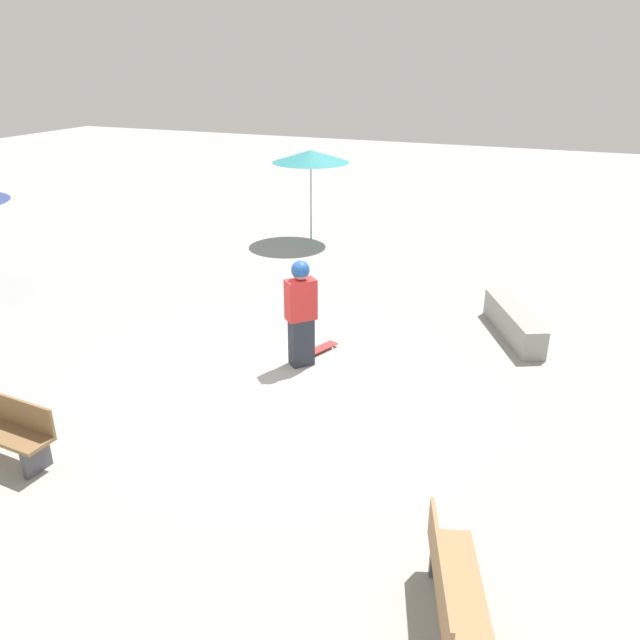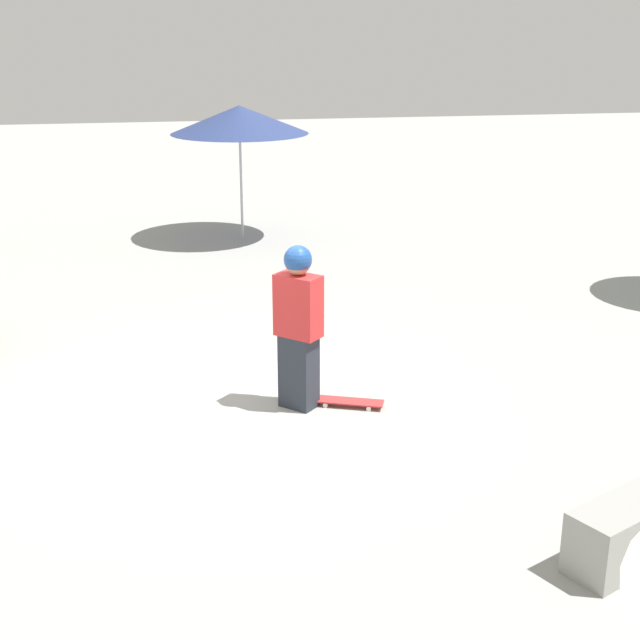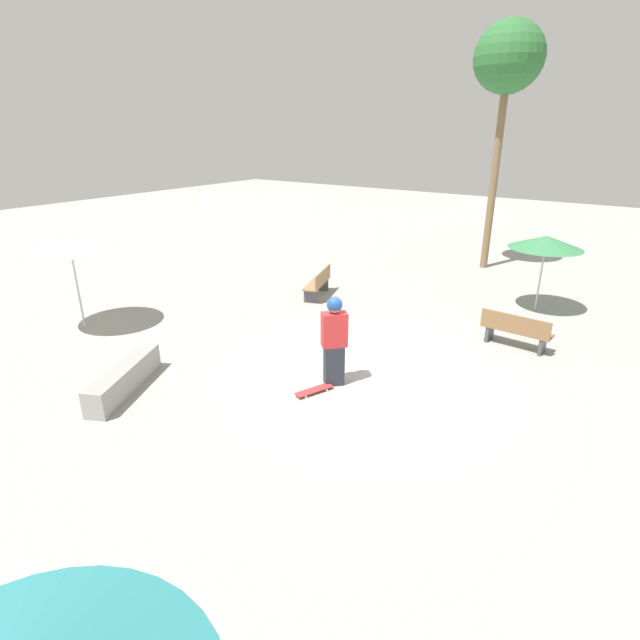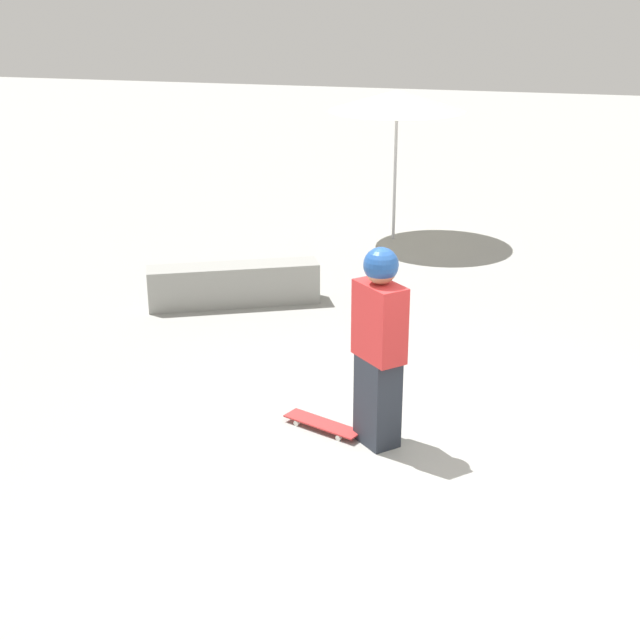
{
  "view_description": "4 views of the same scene",
  "coord_description": "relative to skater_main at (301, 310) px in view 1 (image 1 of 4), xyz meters",
  "views": [
    {
      "loc": [
        -4.34,
        7.99,
        4.95
      ],
      "look_at": [
        -0.93,
        -0.31,
        1.11
      ],
      "focal_mm": 35.0,
      "sensor_mm": 36.0,
      "label": 1
    },
    {
      "loc": [
        -9.53,
        0.62,
        4.15
      ],
      "look_at": [
        -0.02,
        -1.11,
        0.89
      ],
      "focal_mm": 50.0,
      "sensor_mm": 36.0,
      "label": 2
    },
    {
      "loc": [
        4.56,
        -8.39,
        4.92
      ],
      "look_at": [
        -0.8,
        -0.69,
        1.27
      ],
      "focal_mm": 28.0,
      "sensor_mm": 36.0,
      "label": 3
    },
    {
      "loc": [
        6.8,
        0.64,
        3.96
      ],
      "look_at": [
        -0.54,
        -1.39,
        1.09
      ],
      "focal_mm": 50.0,
      "sensor_mm": 36.0,
      "label": 4
    }
  ],
  "objects": [
    {
      "name": "ground_plane",
      "position": [
        0.38,
        0.8,
        -1.01
      ],
      "size": [
        60.0,
        60.0,
        0.0
      ],
      "primitive_type": "plane",
      "color": "#9E9E99"
    },
    {
      "name": "shade_umbrella_teal",
      "position": [
        2.92,
        -7.26,
        1.35
      ],
      "size": [
        2.14,
        2.14,
        2.53
      ],
      "color": "#B7B7BC",
      "rests_on": "ground_plane"
    },
    {
      "name": "skater_main",
      "position": [
        0.0,
        0.0,
        0.0
      ],
      "size": [
        0.54,
        0.55,
        1.87
      ],
      "rotation": [
        0.0,
        0.0,
        3.95
      ],
      "color": "#282D38",
      "rests_on": "ground_plane"
    },
    {
      "name": "bench_near",
      "position": [
        -3.47,
        4.4,
        -0.58
      ],
      "size": [
        0.93,
        1.66,
        0.85
      ],
      "rotation": [
        0.0,
        0.0,
        1.89
      ],
      "color": "#47474C",
      "rests_on": "ground_plane"
    },
    {
      "name": "concrete_ledge",
      "position": [
        -3.24,
        -2.62,
        -0.74
      ],
      "size": [
        1.37,
        2.2,
        0.54
      ],
      "rotation": [
        0.0,
        0.0,
        2.03
      ],
      "color": "gray",
      "rests_on": "ground_plane"
    },
    {
      "name": "bench_far",
      "position": [
        2.53,
        3.95,
        -0.58
      ],
      "size": [
        1.63,
        0.55,
        0.85
      ],
      "rotation": [
        0.0,
        0.0,
        6.21
      ],
      "color": "#47474C",
      "rests_on": "ground_plane"
    },
    {
      "name": "skateboard",
      "position": [
        -0.11,
        -0.55,
        -0.95
      ],
      "size": [
        0.48,
        0.82,
        0.07
      ],
      "rotation": [
        0.0,
        0.0,
        4.34
      ],
      "color": "red",
      "rests_on": "ground_plane"
    }
  ]
}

